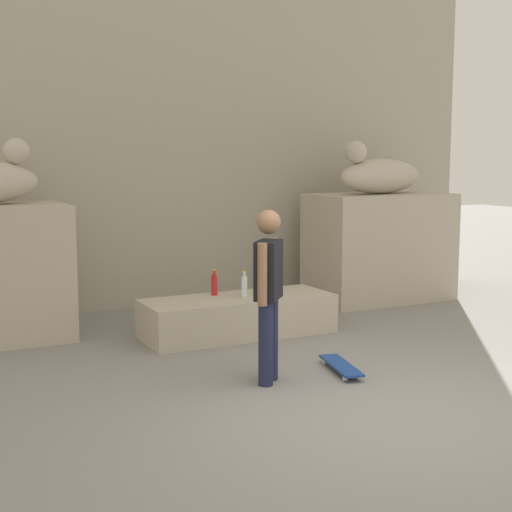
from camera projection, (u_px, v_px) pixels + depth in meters
ground_plane at (392, 412)px, 6.34m from camera, size 40.00×40.00×0.00m
facade_wall at (166, 90)px, 10.78m from camera, size 10.19×0.60×6.23m
pedestal_right at (379, 247)px, 11.18m from camera, size 2.09×1.15×1.61m
statue_reclining_right at (379, 175)px, 11.01m from camera, size 1.68×0.89×0.78m
ledge_block at (238, 316)px, 9.02m from camera, size 2.33×0.86×0.47m
skater at (268, 288)px, 7.05m from camera, size 0.39×0.42×1.67m
skateboard at (341, 366)px, 7.51m from camera, size 0.37×0.82×0.08m
bottle_red at (214, 284)px, 9.09m from camera, size 0.08×0.08×0.32m
bottle_brown at (268, 289)px, 8.83m from camera, size 0.07×0.07×0.31m
bottle_green at (273, 281)px, 9.32m from camera, size 0.07×0.07×0.33m
bottle_clear at (244, 286)px, 8.98m from camera, size 0.07×0.07×0.32m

